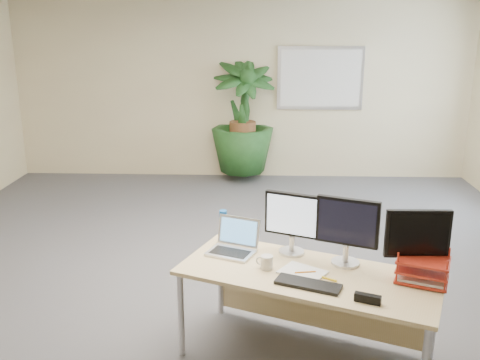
{
  "coord_description": "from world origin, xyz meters",
  "views": [
    {
      "loc": [
        0.3,
        -4.28,
        2.33
      ],
      "look_at": [
        0.12,
        0.35,
        0.98
      ],
      "focal_mm": 40.0,
      "sensor_mm": 36.0,
      "label": 1
    }
  ],
  "objects_px": {
    "monitor_left": "(292,219)",
    "desk": "(311,285)",
    "monitor_right": "(347,227)",
    "floor_plant": "(243,133)",
    "laptop": "(234,244)"
  },
  "relations": [
    {
      "from": "monitor_left",
      "to": "monitor_right",
      "type": "bearing_deg",
      "value": -25.27
    },
    {
      "from": "floor_plant",
      "to": "monitor_left",
      "type": "bearing_deg",
      "value": -83.17
    },
    {
      "from": "monitor_left",
      "to": "monitor_right",
      "type": "relative_size",
      "value": 0.95
    },
    {
      "from": "monitor_left",
      "to": "laptop",
      "type": "distance_m",
      "value": 0.48
    },
    {
      "from": "monitor_left",
      "to": "laptop",
      "type": "height_order",
      "value": "monitor_left"
    },
    {
      "from": "monitor_right",
      "to": "desk",
      "type": "bearing_deg",
      "value": -166.32
    },
    {
      "from": "monitor_right",
      "to": "monitor_left",
      "type": "bearing_deg",
      "value": 154.73
    },
    {
      "from": "desk",
      "to": "floor_plant",
      "type": "height_order",
      "value": "floor_plant"
    },
    {
      "from": "floor_plant",
      "to": "laptop",
      "type": "height_order",
      "value": "floor_plant"
    },
    {
      "from": "laptop",
      "to": "monitor_left",
      "type": "bearing_deg",
      "value": -2.83
    },
    {
      "from": "desk",
      "to": "laptop",
      "type": "bearing_deg",
      "value": 155.47
    },
    {
      "from": "monitor_left",
      "to": "desk",
      "type": "bearing_deg",
      "value": -61.04
    },
    {
      "from": "monitor_left",
      "to": "monitor_right",
      "type": "xyz_separation_m",
      "value": [
        0.37,
        -0.18,
        0.01
      ]
    },
    {
      "from": "desk",
      "to": "monitor_left",
      "type": "relative_size",
      "value": 4.09
    },
    {
      "from": "laptop",
      "to": "desk",
      "type": "bearing_deg",
      "value": -24.53
    }
  ]
}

